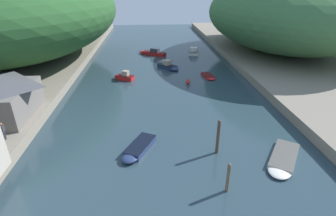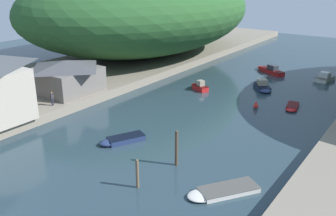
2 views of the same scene
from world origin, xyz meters
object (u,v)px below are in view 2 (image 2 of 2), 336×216
Objects in this scene: channel_buoy_near at (256,106)px; boathouse_shed at (66,76)px; boat_far_upstream at (270,70)px; boat_far_right_bank at (121,140)px; boat_small_dinghy at (292,107)px; boat_navy_launch at (199,87)px; boat_cabin_cruiser at (326,78)px; person_on_quay at (52,98)px; boat_red_skiff at (263,87)px; boat_near_quay at (221,191)px.

boathouse_shed is at bearing -153.02° from channel_buoy_near.
boathouse_shed reaches higher than boat_far_upstream.
boat_small_dinghy is at bearing -92.33° from boat_far_right_bank.
boat_navy_launch is at bearing 48.95° from boathouse_shed.
boat_cabin_cruiser is 37.13m from boat_far_right_bank.
boat_cabin_cruiser is at bearing -34.55° from person_on_quay.
boat_small_dinghy is at bearing -117.93° from boat_far_upstream.
boathouse_shed reaches higher than boat_small_dinghy.
boat_far_upstream is 36.61m from person_on_quay.
boathouse_shed is 27.59m from boat_red_skiff.
boat_cabin_cruiser is 37.91m from boat_near_quay.
boat_navy_launch is at bearing -26.86° from person_on_quay.
boat_far_right_bank reaches higher than boat_small_dinghy.
boat_cabin_cruiser reaches higher than boat_near_quay.
boat_cabin_cruiser is 0.96× the size of boat_red_skiff.
boat_far_upstream is at bearing 59.94° from boathouse_shed.
boat_navy_launch reaches higher than channel_buoy_near.
channel_buoy_near is 24.76m from person_on_quay.
boat_far_right_bank is at bearing 43.85° from boat_red_skiff.
boat_red_skiff is 4.87× the size of channel_buoy_near.
channel_buoy_near is at bearing -50.82° from person_on_quay.
boat_far_right_bank is 11.98m from person_on_quay.
boat_navy_launch is 10.20m from channel_buoy_near.
boat_navy_launch is (12.07, 13.86, -2.83)m from boathouse_shed.
boat_near_quay is 0.97× the size of boat_far_upstream.
channel_buoy_near is (-5.32, 19.53, 0.18)m from boat_near_quay.
boathouse_shed is 1.68× the size of boat_far_right_bank.
boat_far_right_bank is at bearing -151.01° from boat_far_upstream.
boat_cabin_cruiser is (25.79, 29.50, -2.85)m from boathouse_shed.
boat_far_right_bank is (-4.82, -25.15, -0.14)m from boat_red_skiff.
boat_cabin_cruiser is 12.03m from boat_red_skiff.
boat_cabin_cruiser is 4.68× the size of channel_buoy_near.
boat_far_upstream is (-8.95, -0.40, 0.02)m from boat_cabin_cruiser.
boat_near_quay is 3.43× the size of person_on_quay.
channel_buoy_near reaches higher than boat_far_right_bank.
boat_small_dinghy is 17.75m from boat_far_upstream.
boat_cabin_cruiser is at bearing -156.17° from boat_red_skiff.
person_on_quay is (-24.20, 3.62, 1.94)m from boat_near_quay.
boathouse_shed is at bearing 163.93° from boat_navy_launch.
boat_far_upstream is (-2.78, 9.92, 0.04)m from boat_red_skiff.
boat_far_upstream reaches higher than boat_red_skiff.
boat_far_right_bank is 1.31× the size of boat_small_dinghy.
boat_near_quay is 1.58× the size of boat_small_dinghy.
boat_near_quay is (27.23, -8.38, -3.10)m from boathouse_shed.
channel_buoy_near is at bearing -39.82° from boat_near_quay.
boat_cabin_cruiser is 1.23× the size of boat_small_dinghy.
boat_small_dinghy is at bearing 28.11° from boathouse_shed.
boathouse_shed is 18.60m from boat_navy_launch.
boat_red_skiff is 28.59m from boat_near_quay.
boat_near_quay is (7.61, -27.56, -0.23)m from boat_red_skiff.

